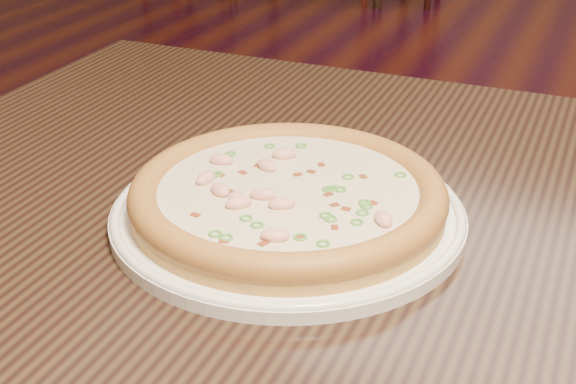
% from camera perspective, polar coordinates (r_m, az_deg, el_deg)
% --- Properties ---
extents(ground, '(9.00, 9.00, 0.00)m').
position_cam_1_polar(ground, '(1.80, 9.54, -11.75)').
color(ground, black).
extents(hero_table, '(1.20, 0.80, 0.75)m').
position_cam_1_polar(hero_table, '(0.81, 9.27, -8.11)').
color(hero_table, black).
rests_on(hero_table, ground).
extents(plate, '(0.33, 0.33, 0.02)m').
position_cam_1_polar(plate, '(0.75, 0.00, -1.45)').
color(plate, white).
rests_on(plate, hero_table).
extents(pizza, '(0.29, 0.29, 0.03)m').
position_cam_1_polar(pizza, '(0.74, -0.02, -0.21)').
color(pizza, '#BB9146').
rests_on(pizza, plate).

